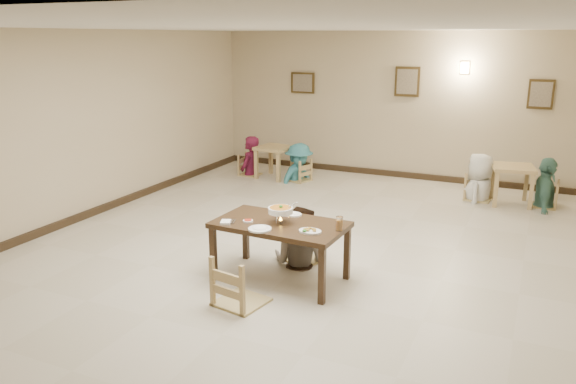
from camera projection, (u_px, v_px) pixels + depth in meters
The scene contains 31 objects.
floor at pixel (307, 258), 7.58m from camera, with size 10.00×10.00×0.00m, color beige.
ceiling at pixel (310, 27), 6.77m from camera, with size 10.00×10.00×0.00m, color silver.
wall_back at pixel (401, 106), 11.55m from camera, with size 10.00×10.00×0.00m, color #C4B291.
wall_left at pixel (73, 128), 8.78m from camera, with size 10.00×10.00×0.00m, color #C4B291.
baseboard_back at pixel (397, 174), 11.91m from camera, with size 8.00×0.06×0.12m, color black.
baseboard_left at pixel (83, 216), 9.15m from camera, with size 0.06×10.00×0.12m, color black.
picture_a at pixel (303, 83), 12.29m from camera, with size 0.55×0.04×0.45m.
picture_b at pixel (407, 82), 11.34m from camera, with size 0.50×0.04×0.60m.
picture_c at pixel (541, 94), 10.38m from camera, with size 0.45×0.04×0.55m.
wall_sconce at pixel (465, 68), 10.82m from camera, with size 0.16×0.05×0.22m, color #FFD88C.
main_table at pixel (280, 229), 6.74m from camera, with size 1.60×0.95×0.73m.
chair_far at pixel (304, 228), 7.38m from camera, with size 0.42×0.42×0.90m.
chair_near at pixel (240, 258), 6.15m from camera, with size 0.51×0.51×1.09m.
main_diner at pixel (300, 207), 7.20m from camera, with size 0.75×0.59×1.55m, color gray.
curry_warmer at pixel (281, 210), 6.67m from camera, with size 0.33×0.30×0.27m.
rice_plate_far at pixel (292, 214), 7.00m from camera, with size 0.26×0.26×0.06m.
rice_plate_near at pixel (260, 229), 6.47m from camera, with size 0.27×0.27×0.06m.
fried_plate at pixel (310, 231), 6.38m from camera, with size 0.26×0.26×0.06m.
chili_dish at pixel (248, 221), 6.75m from camera, with size 0.12×0.12×0.03m.
napkin_cutlery at pixel (226, 222), 6.70m from camera, with size 0.18×0.24×0.03m.
drink_glass at pixel (339, 224), 6.43m from camera, with size 0.08×0.08×0.17m.
bg_table_left at pixel (274, 153), 11.72m from camera, with size 0.75×0.75×0.67m.
bg_table_right at pixel (513, 173), 9.86m from camera, with size 0.81×0.81×0.69m.
bg_chair_ll at pixel (250, 155), 11.97m from camera, with size 0.41×0.41×0.87m.
bg_chair_lr at pixel (299, 160), 11.49m from camera, with size 0.41×0.41×0.87m.
bg_chair_rl at pixel (480, 175), 10.15m from camera, with size 0.44×0.44×0.95m.
bg_chair_rr at pixel (546, 182), 9.74m from camera, with size 0.41×0.41×0.88m.
bg_diner_a at pixel (250, 136), 11.85m from camera, with size 0.62×0.41×1.70m, color #56112B.
bg_diner_b at pixel (299, 143), 11.40m from camera, with size 1.01×0.58×1.57m, color teal.
bg_diner_c at pixel (482, 154), 10.04m from camera, with size 0.84×0.54×1.71m, color silver.
bg_diner_d at pixel (549, 158), 9.62m from camera, with size 1.03×0.43×1.75m, color slate.
Camera 1 is at (2.70, -6.53, 2.89)m, focal length 35.00 mm.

